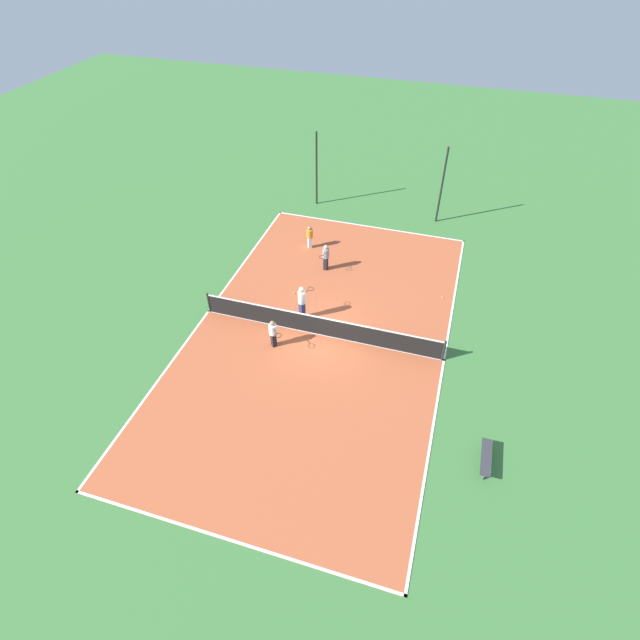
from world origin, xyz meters
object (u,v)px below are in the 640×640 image
Objects in this scene: player_center_orange at (310,236)px; player_baseline_gray at (326,256)px; player_far_white at (302,300)px; tennis_ball_midcourt at (294,293)px; fence_post_back_right at (442,186)px; tennis_ball_left_sideline at (374,330)px; player_near_white at (273,332)px; tennis_ball_near_net at (442,297)px; tennis_net at (320,325)px; bench at (486,458)px; fence_post_back_left at (317,169)px.

player_baseline_gray is (1.47, -1.78, 0.10)m from player_center_orange.
tennis_ball_midcourt is (-1.00, 1.63, -1.04)m from player_far_white.
tennis_ball_left_sideline is at bearing -97.99° from fence_post_back_right.
tennis_ball_left_sideline is (4.10, 2.30, -0.78)m from player_near_white.
tennis_ball_left_sideline is at bearing 44.55° from player_baseline_gray.
player_baseline_gray is 0.82× the size of player_far_white.
fence_post_back_right reaches higher than tennis_ball_midcourt.
player_center_orange is at bearing 40.57° from player_far_white.
tennis_ball_near_net is (7.28, 1.84, 0.00)m from tennis_ball_midcourt.
player_baseline_gray reaches higher than tennis_net.
player_near_white is 21.25× the size of tennis_ball_midcourt.
bench is 15.57m from player_center_orange.
fence_post_back_left reaches higher than player_baseline_gray.
player_far_white is 3.63m from tennis_ball_left_sideline.
fence_post_back_right is (6.55, 5.10, 1.57)m from player_center_orange.
tennis_ball_near_net is (-2.53, 9.17, -0.33)m from bench.
tennis_ball_left_sideline is (3.54, -4.05, -0.82)m from player_baseline_gray.
bench reaches higher than tennis_ball_near_net.
player_baseline_gray is 22.17× the size of tennis_ball_near_net.
player_baseline_gray is at bearing -126.42° from fence_post_back_right.
fence_post_back_right is at bearing 82.01° from tennis_ball_left_sideline.
fence_post_back_right is at bearing 112.10° from player_near_white.
fence_post_back_right reaches higher than player_near_white.
player_near_white is 8.97m from tennis_ball_near_net.
player_far_white reaches higher than player_near_white.
player_near_white is at bearing 153.89° from player_center_orange.
tennis_net is at bearing -49.49° from tennis_ball_midcourt.
fence_post_back_right is at bearing 72.04° from tennis_net.
player_baseline_gray reaches higher than tennis_ball_near_net.
fence_post_back_left is at bearing 144.13° from player_near_white.
fence_post_back_right is (1.53, 10.93, 2.29)m from tennis_ball_left_sideline.
tennis_ball_midcourt is (-9.82, 7.33, -0.33)m from bench.
player_near_white is 8.18m from player_center_orange.
tennis_net reaches higher than tennis_ball_left_sideline.
player_near_white is 0.79× the size of player_far_white.
tennis_ball_left_sideline is at bearing 42.68° from bench.
tennis_net is 6.14× the size of player_far_white.
player_baseline_gray reaches higher than tennis_ball_left_sideline.
player_center_orange reaches higher than bench.
player_baseline_gray is at bearing 26.91° from player_far_white.
fence_post_back_left is at bearing 107.96° from tennis_net.
bench is at bearing -96.83° from player_far_white.
bench is 12.26m from tennis_ball_midcourt.
player_near_white is 6.38m from player_baseline_gray.
player_near_white is (-9.43, 3.49, 0.45)m from bench.
player_far_white reaches higher than tennis_ball_midcourt.
player_far_white is (-1.15, 0.89, 0.51)m from tennis_net.
player_near_white reaches higher than player_center_orange.
fence_post_back_left is at bearing 180.00° from fence_post_back_right.
player_far_white is at bearing 161.98° from player_center_orange.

